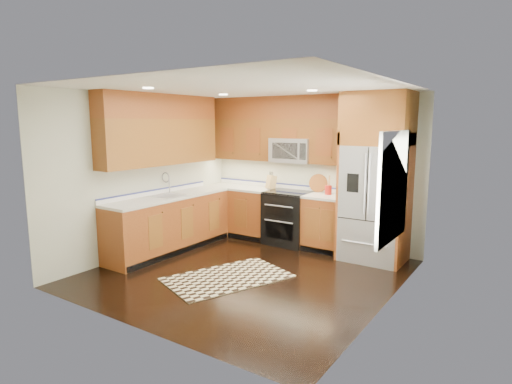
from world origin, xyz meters
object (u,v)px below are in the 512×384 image
Objects in this scene: rug at (228,277)px; range at (288,218)px; knife_block at (271,182)px; utensil_crock at (328,188)px; refrigerator at (376,178)px.

range is at bearing 116.37° from rug.
range is at bearing -16.71° from knife_block.
rug is (0.15, -1.96, -0.46)m from range.
range is 0.75m from knife_block.
range reaches higher than rug.
rug is at bearing -104.95° from utensil_crock.
knife_block is (-0.59, 2.10, 1.06)m from rug.
range is 2.02m from rug.
utensil_crock reaches higher than rug.
rug is at bearing -85.78° from range.
rug is 2.39m from utensil_crock.
refrigerator is 2.01m from knife_block.
rug is 5.07× the size of utensil_crock.
refrigerator is 2.71m from rug.
refrigerator is at bearing -1.40° from range.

